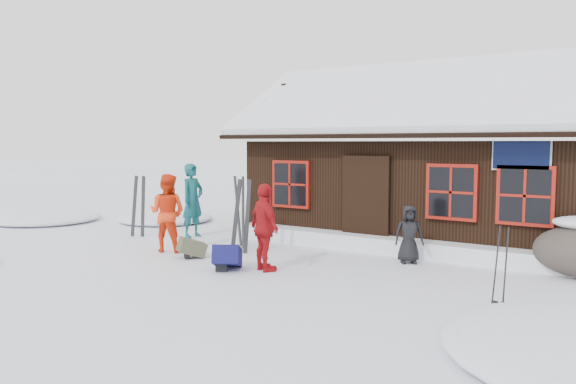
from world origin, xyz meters
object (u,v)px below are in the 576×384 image
skier_teal (193,200)px  skier_crouched (409,234)px  skier_orange_left (167,213)px  skier_orange_right (265,228)px  backpack_blue (227,261)px  backpack_olive (192,251)px  ski_poles (501,269)px  ski_pair_left (139,207)px

skier_teal → skier_crouched: bearing=-89.6°
skier_orange_left → skier_crouched: size_ratio=1.47×
skier_orange_left → skier_crouched: (4.78, 1.78, -0.27)m
skier_orange_right → backpack_blue: 0.94m
backpack_olive → skier_teal: bearing=167.0°
skier_orange_right → skier_crouched: bearing=-104.8°
ski_poles → backpack_blue: ski_poles is taller
skier_crouched → backpack_blue: bearing=-168.7°
skier_teal → skier_crouched: (5.62, 0.12, -0.35)m
skier_teal → ski_poles: (7.84, -2.01, -0.35)m
backpack_blue → ski_poles: bearing=-27.7°
skier_teal → ski_poles: skier_teal is taller
skier_teal → skier_orange_right: size_ratio=1.14×
skier_orange_left → skier_teal: bearing=-81.7°
skier_orange_right → skier_teal: bearing=-1.1°
skier_orange_left → ski_poles: bearing=158.7°
ski_pair_left → backpack_olive: bearing=-34.1°
ski_pair_left → backpack_blue: ski_pair_left is taller
skier_orange_left → skier_crouched: 5.11m
skier_crouched → backpack_blue: (-2.55, -2.44, -0.40)m
skier_orange_left → ski_pair_left: (-2.00, 0.95, -0.10)m
skier_crouched → backpack_olive: (-3.87, -2.00, -0.43)m
ski_pair_left → backpack_olive: 3.19m
skier_teal → skier_orange_right: 4.21m
skier_orange_right → backpack_olive: size_ratio=3.05×
skier_orange_right → ski_pair_left: bearing=12.5°
skier_crouched → ski_pair_left: size_ratio=0.72×
skier_orange_right → skier_orange_left: bearing=20.5°
skier_teal → ski_pair_left: bearing=120.9°
skier_crouched → skier_teal: bearing=148.8°
skier_orange_right → backpack_olive: (-1.94, 0.12, -0.66)m
skier_teal → backpack_blue: (3.07, -2.32, -0.74)m
skier_crouched → backpack_blue: size_ratio=1.80×
skier_teal → skier_orange_left: 1.87m
skier_crouched → backpack_olive: size_ratio=2.16×
ski_pair_left → ski_poles: (8.99, -1.29, -0.17)m
skier_teal → skier_crouched: size_ratio=1.61×
skier_teal → skier_orange_left: (0.84, -1.66, -0.08)m
skier_teal → backpack_olive: bearing=-137.8°
ski_poles → skier_orange_left: bearing=177.2°
skier_orange_left → ski_poles: (6.99, -0.34, -0.27)m
skier_crouched → ski_poles: (2.21, -2.12, 0.00)m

